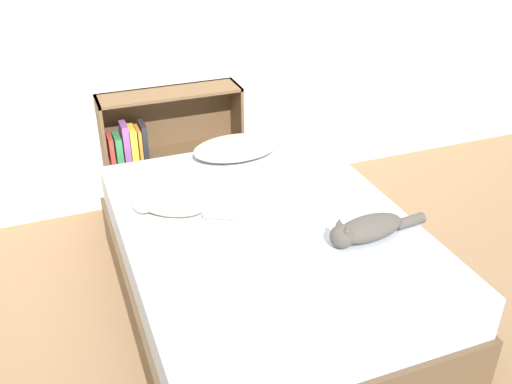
# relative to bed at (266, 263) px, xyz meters

# --- Properties ---
(ground_plane) EXTENTS (8.00, 8.00, 0.00)m
(ground_plane) POSITION_rel_bed_xyz_m (0.00, 0.00, -0.27)
(ground_plane) COLOR #846647
(wall_back) EXTENTS (8.00, 0.06, 2.50)m
(wall_back) POSITION_rel_bed_xyz_m (0.00, 1.39, 0.98)
(wall_back) COLOR silver
(wall_back) RESTS_ON ground_plane
(bed) EXTENTS (1.52, 1.97, 0.54)m
(bed) POSITION_rel_bed_xyz_m (0.00, 0.00, 0.00)
(bed) COLOR brown
(bed) RESTS_ON ground_plane
(pillow) EXTENTS (0.56, 0.33, 0.12)m
(pillow) POSITION_rel_bed_xyz_m (0.11, 0.79, 0.34)
(pillow) COLOR beige
(pillow) RESTS_ON bed
(cat_light) EXTENTS (0.51, 0.35, 0.16)m
(cat_light) POSITION_rel_bed_xyz_m (-0.46, 0.25, 0.35)
(cat_light) COLOR beige
(cat_light) RESTS_ON bed
(cat_dark) EXTENTS (0.57, 0.20, 0.15)m
(cat_dark) POSITION_rel_bed_xyz_m (0.41, -0.34, 0.34)
(cat_dark) COLOR #47423D
(cat_dark) RESTS_ON bed
(bookshelf) EXTENTS (0.96, 0.26, 0.88)m
(bookshelf) POSITION_rel_bed_xyz_m (-0.25, 1.26, 0.19)
(bookshelf) COLOR brown
(bookshelf) RESTS_ON ground_plane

